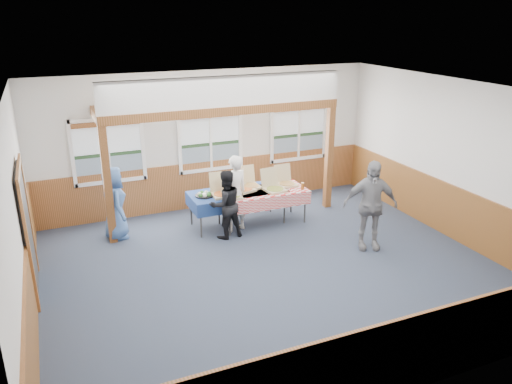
{
  "coord_description": "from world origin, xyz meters",
  "views": [
    {
      "loc": [
        -3.42,
        -7.31,
        4.41
      ],
      "look_at": [
        0.1,
        1.0,
        1.14
      ],
      "focal_mm": 35.0,
      "sensor_mm": 36.0,
      "label": 1
    }
  ],
  "objects_px": {
    "table_left": "(238,194)",
    "person_grey": "(370,205)",
    "woman_white": "(235,194)",
    "table_right": "(262,193)",
    "man_blue": "(114,203)",
    "woman_black": "(226,204)"
  },
  "relations": [
    {
      "from": "woman_white",
      "to": "person_grey",
      "type": "height_order",
      "value": "person_grey"
    },
    {
      "from": "woman_white",
      "to": "table_right",
      "type": "bearing_deg",
      "value": 173.37
    },
    {
      "from": "woman_white",
      "to": "woman_black",
      "type": "xyz_separation_m",
      "value": [
        -0.3,
        -0.26,
        -0.11
      ]
    },
    {
      "from": "woman_white",
      "to": "person_grey",
      "type": "distance_m",
      "value": 2.78
    },
    {
      "from": "woman_white",
      "to": "man_blue",
      "type": "xyz_separation_m",
      "value": [
        -2.38,
        0.59,
        -0.07
      ]
    },
    {
      "from": "table_right",
      "to": "woman_black",
      "type": "relative_size",
      "value": 1.42
    },
    {
      "from": "man_blue",
      "to": "person_grey",
      "type": "bearing_deg",
      "value": -123.87
    },
    {
      "from": "woman_black",
      "to": "man_blue",
      "type": "height_order",
      "value": "man_blue"
    },
    {
      "from": "table_left",
      "to": "person_grey",
      "type": "distance_m",
      "value": 2.85
    },
    {
      "from": "table_right",
      "to": "person_grey",
      "type": "xyz_separation_m",
      "value": [
        1.44,
        -1.91,
        0.19
      ]
    },
    {
      "from": "table_right",
      "to": "man_blue",
      "type": "distance_m",
      "value": 3.1
    },
    {
      "from": "person_grey",
      "to": "table_right",
      "type": "bearing_deg",
      "value": 149.24
    },
    {
      "from": "person_grey",
      "to": "woman_black",
      "type": "bearing_deg",
      "value": 169.55
    },
    {
      "from": "woman_black",
      "to": "table_left",
      "type": "bearing_deg",
      "value": -138.5
    },
    {
      "from": "table_left",
      "to": "table_right",
      "type": "bearing_deg",
      "value": -36.62
    },
    {
      "from": "man_blue",
      "to": "woman_white",
      "type": "bearing_deg",
      "value": -109.76
    },
    {
      "from": "table_right",
      "to": "woman_black",
      "type": "bearing_deg",
      "value": -151.36
    },
    {
      "from": "man_blue",
      "to": "person_grey",
      "type": "xyz_separation_m",
      "value": [
        4.5,
        -2.4,
        0.13
      ]
    },
    {
      "from": "woman_black",
      "to": "person_grey",
      "type": "bearing_deg",
      "value": 140.09
    },
    {
      "from": "person_grey",
      "to": "man_blue",
      "type": "bearing_deg",
      "value": 174.18
    },
    {
      "from": "woman_white",
      "to": "woman_black",
      "type": "relative_size",
      "value": 1.15
    },
    {
      "from": "table_right",
      "to": "person_grey",
      "type": "distance_m",
      "value": 2.4
    }
  ]
}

